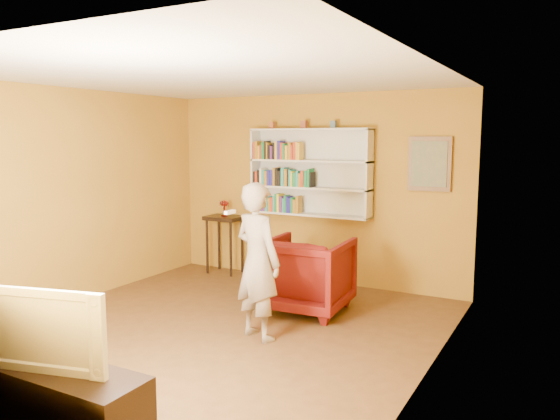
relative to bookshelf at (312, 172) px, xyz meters
The scene contains 16 objects.
room_shell 2.48m from the bookshelf, 90.00° to the right, with size 5.30×5.80×2.88m.
bookshelf is the anchor object (origin of this frame).
books_row_lower 0.69m from the bookshelf, 167.82° to the right, with size 0.74×0.19×0.26m.
books_row_middle 0.41m from the bookshelf, 164.51° to the right, with size 0.94×0.19×0.26m.
books_row_upper 0.58m from the bookshelf, 167.52° to the right, with size 0.76×0.19×0.27m.
ornament_left 0.91m from the bookshelf, behind, with size 0.07×0.07×0.10m, color #9F4F2D.
ornament_centre 0.68m from the bookshelf, 147.95° to the right, with size 0.08×0.08×0.11m, color brown.
ornament_right 0.76m from the bookshelf, ahead, with size 0.07×0.07×0.10m, color #455973.
framed_painting 1.66m from the bookshelf, ahead, with size 0.55×0.05×0.70m.
console_table 1.65m from the bookshelf, behind, with size 0.54×0.42×0.89m.
ruby_lustre 1.50m from the bookshelf, behind, with size 0.15×0.15×0.24m.
armchair 1.78m from the bookshelf, 66.54° to the right, with size 0.96×0.99×0.90m, color #450406.
person 2.48m from the bookshelf, 78.11° to the right, with size 0.60×0.39×1.64m, color #786858.
game_remote 2.60m from the bookshelf, 82.71° to the right, with size 0.04×0.15×0.04m, color white.
tv_cabinet 4.85m from the bookshelf, 87.00° to the right, with size 1.49×0.45×0.53m, color black.
television 4.73m from the bookshelf, 87.00° to the right, with size 1.00×0.13×0.57m, color black.
Camera 1 is at (3.33, -4.61, 2.08)m, focal length 35.00 mm.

